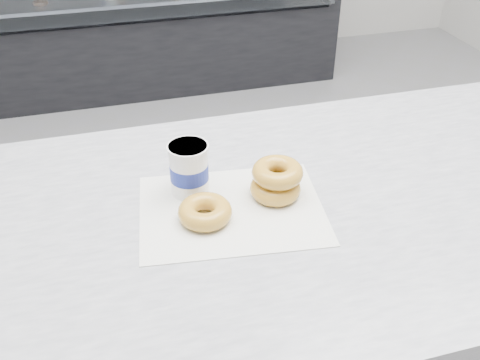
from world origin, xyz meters
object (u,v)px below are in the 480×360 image
at_px(counter, 287,352).
at_px(display_case, 143,6).
at_px(donut_single, 205,212).
at_px(donut_stack, 276,180).
at_px(coffee_cup, 189,169).

distance_m(counter, display_case, 2.72).
height_order(donut_single, donut_stack, donut_stack).
bearing_deg(donut_single, coffee_cup, 95.43).
relative_size(counter, coffee_cup, 29.11).
xyz_separation_m(donut_single, coffee_cup, (-0.01, 0.09, 0.03)).
distance_m(display_case, coffee_cup, 2.68).
height_order(display_case, coffee_cup, display_case).
xyz_separation_m(donut_single, donut_stack, (0.15, 0.04, 0.02)).
bearing_deg(display_case, coffee_cup, -94.17).
xyz_separation_m(counter, coffee_cup, (-0.19, 0.09, 0.50)).
bearing_deg(counter, donut_single, -178.24).
height_order(display_case, donut_single, display_case).
distance_m(display_case, donut_stack, 2.73).
bearing_deg(counter, coffee_cup, 155.40).
distance_m(donut_stack, coffee_cup, 0.17).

